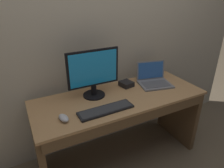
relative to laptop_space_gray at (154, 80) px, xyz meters
The scene contains 8 objects.
ground_plane 0.88m from the laptop_space_gray, 169.77° to the right, with size 14.00×14.00×0.00m, color brown.
back_wall 0.85m from the laptop_space_gray, 145.57° to the left, with size 3.61×0.04×2.86m, color #ADA38E.
desk 0.52m from the laptop_space_gray, 167.84° to the right, with size 1.56×0.60×0.73m.
laptop_space_gray is the anchor object (origin of this frame).
external_monitor 0.67m from the laptop_space_gray, behind, with size 0.47×0.20×0.43m.
wired_keyboard 0.70m from the laptop_space_gray, 159.97° to the right, with size 0.46×0.14×0.02m.
computer_mouse 1.01m from the laptop_space_gray, 167.88° to the right, with size 0.06×0.11×0.04m, color #B7B7BC.
external_drive_box 0.29m from the laptop_space_gray, 164.63° to the left, with size 0.11×0.12×0.05m, color black.
Camera 1 is at (-0.80, -1.40, 1.61)m, focal length 32.53 mm.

